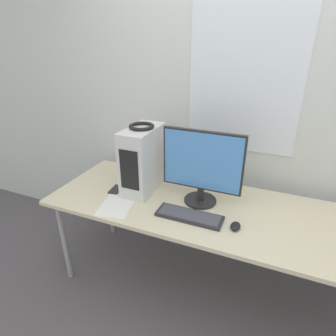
{
  "coord_description": "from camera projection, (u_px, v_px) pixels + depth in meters",
  "views": [
    {
      "loc": [
        0.22,
        -1.2,
        1.79
      ],
      "look_at": [
        -0.45,
        0.4,
        0.98
      ],
      "focal_mm": 30.0,
      "sensor_mm": 36.0,
      "label": 1
    }
  ],
  "objects": [
    {
      "name": "mouse",
      "position": [
        236.0,
        226.0,
        1.69
      ],
      "size": [
        0.06,
        0.09,
        0.03
      ],
      "color": "black",
      "rests_on": "desk"
    },
    {
      "name": "keyboard",
      "position": [
        189.0,
        216.0,
        1.79
      ],
      "size": [
        0.43,
        0.15,
        0.02
      ],
      "color": "#28282D",
      "rests_on": "desk"
    },
    {
      "name": "pc_tower",
      "position": [
        143.0,
        160.0,
        2.05
      ],
      "size": [
        0.2,
        0.4,
        0.48
      ],
      "color": "silver",
      "rests_on": "desk"
    },
    {
      "name": "desk",
      "position": [
        230.0,
        217.0,
        1.87
      ],
      "size": [
        2.54,
        0.8,
        0.75
      ],
      "color": "beige",
      "rests_on": "ground_plane"
    },
    {
      "name": "monitor_main",
      "position": [
        202.0,
        166.0,
        1.86
      ],
      "size": [
        0.54,
        0.23,
        0.52
      ],
      "color": "black",
      "rests_on": "desk"
    },
    {
      "name": "wall_back",
      "position": [
        253.0,
        104.0,
        2.04
      ],
      "size": [
        8.0,
        0.07,
        2.7
      ],
      "color": "silver",
      "rests_on": "ground_plane"
    },
    {
      "name": "headphones",
      "position": [
        142.0,
        126.0,
        1.94
      ],
      "size": [
        0.18,
        0.18,
        0.02
      ],
      "color": "black",
      "rests_on": "pc_tower"
    },
    {
      "name": "paper_sheet_left",
      "position": [
        117.0,
        205.0,
        1.92
      ],
      "size": [
        0.27,
        0.33,
        0.0
      ],
      "rotation": [
        0.0,
        0.0,
        0.21
      ],
      "color": "white",
      "rests_on": "desk"
    },
    {
      "name": "cell_phone",
      "position": [
        116.0,
        189.0,
        2.12
      ],
      "size": [
        0.09,
        0.14,
        0.01
      ],
      "rotation": [
        0.0,
        0.0,
        0.11
      ],
      "color": "#232328",
      "rests_on": "desk"
    }
  ]
}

